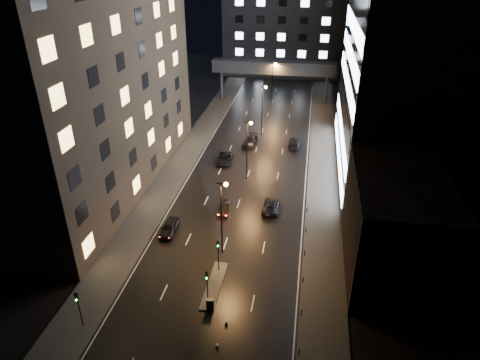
{
  "coord_description": "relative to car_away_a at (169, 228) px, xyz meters",
  "views": [
    {
      "loc": [
        9.36,
        -34.0,
        33.63
      ],
      "look_at": [
        0.2,
        20.12,
        4.0
      ],
      "focal_mm": 32.0,
      "sensor_mm": 36.0,
      "label": 1
    }
  ],
  "objects": [
    {
      "name": "ground",
      "position": [
        7.91,
        28.9,
        -0.79
      ],
      "size": [
        160.0,
        160.0,
        0.0
      ],
      "primitive_type": "plane",
      "color": "black",
      "rests_on": "ground"
    },
    {
      "name": "sidewalk_left",
      "position": [
        -4.59,
        23.9,
        -0.72
      ],
      "size": [
        5.0,
        110.0,
        0.15
      ],
      "primitive_type": "cube",
      "color": "#383533",
      "rests_on": "ground"
    },
    {
      "name": "sidewalk_right",
      "position": [
        20.41,
        23.9,
        -0.72
      ],
      "size": [
        5.0,
        110.0,
        0.15
      ],
      "primitive_type": "cube",
      "color": "#383533",
      "rests_on": "ground"
    },
    {
      "name": "building_left",
      "position": [
        -14.59,
        12.9,
        19.21
      ],
      "size": [
        15.0,
        48.0,
        40.0
      ],
      "primitive_type": "cube",
      "color": "#2D2319",
      "rests_on": "ground"
    },
    {
      "name": "building_right_low",
      "position": [
        27.91,
        -2.1,
        5.21
      ],
      "size": [
        10.0,
        18.0,
        12.0
      ],
      "primitive_type": "cube",
      "color": "black",
      "rests_on": "ground"
    },
    {
      "name": "building_right_glass",
      "position": [
        32.91,
        24.9,
        21.71
      ],
      "size": [
        20.0,
        36.0,
        45.0
      ],
      "primitive_type": "cube",
      "color": "black",
      "rests_on": "ground"
    },
    {
      "name": "building_far",
      "position": [
        7.91,
        86.9,
        11.71
      ],
      "size": [
        34.0,
        14.0,
        25.0
      ],
      "primitive_type": "cube",
      "color": "#333335",
      "rests_on": "ground"
    },
    {
      "name": "skybridge",
      "position": [
        7.91,
        58.9,
        7.55
      ],
      "size": [
        30.0,
        3.0,
        10.0
      ],
      "color": "#333335",
      "rests_on": "ground"
    },
    {
      "name": "median_island",
      "position": [
        8.21,
        -9.1,
        -0.72
      ],
      "size": [
        1.6,
        8.0,
        0.15
      ],
      "primitive_type": "cube",
      "color": "#383533",
      "rests_on": "ground"
    },
    {
      "name": "traffic_signal_near",
      "position": [
        8.21,
        -6.6,
        2.3
      ],
      "size": [
        0.28,
        0.34,
        4.4
      ],
      "color": "black",
      "rests_on": "median_island"
    },
    {
      "name": "traffic_signal_far",
      "position": [
        8.21,
        -12.1,
        2.3
      ],
      "size": [
        0.28,
        0.34,
        4.4
      ],
      "color": "black",
      "rests_on": "median_island"
    },
    {
      "name": "traffic_signal_corner",
      "position": [
        -3.59,
        -17.1,
        2.15
      ],
      "size": [
        0.28,
        0.34,
        4.4
      ],
      "color": "black",
      "rests_on": "ground"
    },
    {
      "name": "bollard_row",
      "position": [
        18.11,
        -4.6,
        -0.34
      ],
      "size": [
        0.12,
        25.12,
        0.9
      ],
      "color": "black",
      "rests_on": "ground"
    },
    {
      "name": "streetlight_near",
      "position": [
        8.07,
        -3.1,
        5.71
      ],
      "size": [
        1.45,
        0.5,
        10.15
      ],
      "color": "black",
      "rests_on": "ground"
    },
    {
      "name": "streetlight_mid_a",
      "position": [
        8.07,
        16.9,
        5.71
      ],
      "size": [
        1.45,
        0.5,
        10.15
      ],
      "color": "black",
      "rests_on": "ground"
    },
    {
      "name": "streetlight_mid_b",
      "position": [
        8.07,
        36.9,
        5.71
      ],
      "size": [
        1.45,
        0.5,
        10.15
      ],
      "color": "black",
      "rests_on": "ground"
    },
    {
      "name": "streetlight_far",
      "position": [
        8.07,
        56.9,
        5.71
      ],
      "size": [
        1.45,
        0.5,
        10.15
      ],
      "color": "black",
      "rests_on": "ground"
    },
    {
      "name": "car_away_a",
      "position": [
        0.0,
        0.0,
        0.0
      ],
      "size": [
        1.95,
        4.69,
        1.59
      ],
      "primitive_type": "imported",
      "rotation": [
        0.0,
        0.0,
        0.02
      ],
      "color": "black",
      "rests_on": "ground"
    },
    {
      "name": "car_away_b",
      "position": [
        6.36,
        6.42,
        -0.14
      ],
      "size": [
        1.5,
        4.01,
        1.31
      ],
      "primitive_type": "imported",
      "rotation": [
        0.0,
        0.0,
        0.03
      ],
      "color": "black",
      "rests_on": "ground"
    },
    {
      "name": "car_away_c",
      "position": [
        3.12,
        22.39,
        -0.05
      ],
      "size": [
        2.72,
        5.49,
        1.5
      ],
      "primitive_type": "imported",
      "rotation": [
        0.0,
        0.0,
        0.04
      ],
      "color": "black",
      "rests_on": "ground"
    },
    {
      "name": "car_away_d",
      "position": [
        6.41,
        30.82,
        0.02
      ],
      "size": [
        2.85,
        5.81,
        1.63
      ],
      "primitive_type": "imported",
      "rotation": [
        0.0,
        0.0,
        -0.1
      ],
      "color": "black",
      "rests_on": "ground"
    },
    {
      "name": "car_toward_a",
      "position": [
        12.91,
        7.97,
        -0.1
      ],
      "size": [
        2.4,
        5.03,
        1.39
      ],
      "primitive_type": "imported",
      "rotation": [
        0.0,
        0.0,
        3.12
      ],
      "color": "black",
      "rests_on": "ground"
    },
    {
      "name": "car_toward_b",
      "position": [
        15.0,
        31.67,
        -0.02
      ],
      "size": [
        2.3,
        5.4,
        1.55
      ],
      "primitive_type": "imported",
      "rotation": [
        0.0,
        0.0,
        3.12
      ],
      "color": "black",
      "rests_on": "ground"
    },
    {
      "name": "utility_cabinet",
      "position": [
        8.61,
        -12.8,
        0.04
      ],
      "size": [
        0.82,
        0.63,
        1.36
      ],
      "primitive_type": "cube",
      "rotation": [
        0.0,
        0.0,
        0.13
      ],
      "color": "#4B4B4D",
      "rests_on": "median_island"
    },
    {
      "name": "cone_a",
      "position": [
        10.66,
        -14.47,
        -0.55
      ],
      "size": [
        0.47,
        0.47,
        0.49
      ],
      "primitive_type": "cone",
      "rotation": [
        0.0,
        0.0,
        -0.27
      ],
      "color": "orange",
      "rests_on": "ground"
    },
    {
      "name": "cone_b",
      "position": [
        10.36,
        -17.38,
        -0.56
      ],
      "size": [
        0.45,
        0.45,
        0.48
      ],
      "primitive_type": "cone",
      "rotation": [
        0.0,
        0.0,
        -0.31
      ],
      "color": "#FA630D",
      "rests_on": "ground"
    }
  ]
}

